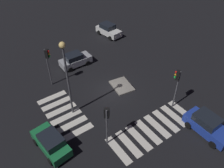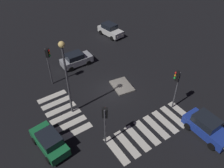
{
  "view_description": "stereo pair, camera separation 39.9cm",
  "coord_description": "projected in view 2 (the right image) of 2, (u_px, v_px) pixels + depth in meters",
  "views": [
    {
      "loc": [
        15.58,
        -11.03,
        16.96
      ],
      "look_at": [
        0.0,
        0.0,
        1.0
      ],
      "focal_mm": 36.42,
      "sensor_mm": 36.0,
      "label": 1
    },
    {
      "loc": [
        15.8,
        -10.7,
        16.96
      ],
      "look_at": [
        0.0,
        0.0,
        1.0
      ],
      "focal_mm": 36.42,
      "sensor_mm": 36.0,
      "label": 2
    }
  ],
  "objects": [
    {
      "name": "traffic_island",
      "position": [
        122.0,
        86.0,
        26.03
      ],
      "size": [
        2.98,
        2.41,
        0.18
      ],
      "color": "gray",
      "rests_on": "ground"
    },
    {
      "name": "ground_plane",
      "position": [
        112.0,
        91.0,
        25.52
      ],
      "size": [
        80.0,
        80.0,
        0.0
      ],
      "primitive_type": "plane",
      "color": "black"
    },
    {
      "name": "car_green",
      "position": [
        49.0,
        141.0,
        19.25
      ],
      "size": [
        4.24,
        2.29,
        1.78
      ],
      "rotation": [
        0.0,
        0.0,
        3.26
      ],
      "color": "#196B38",
      "rests_on": "ground"
    },
    {
      "name": "crosswalk_side",
      "position": [
        152.0,
        130.0,
        21.3
      ],
      "size": [
        3.2,
        8.75,
        0.02
      ],
      "color": "silver",
      "rests_on": "ground"
    },
    {
      "name": "street_lamp",
      "position": [
        65.0,
        68.0,
        19.58
      ],
      "size": [
        0.56,
        0.56,
        8.05
      ],
      "color": "#47474C",
      "rests_on": "ground"
    },
    {
      "name": "crosswalk_near",
      "position": [
        63.0,
        113.0,
        22.95
      ],
      "size": [
        6.45,
        3.2,
        0.02
      ],
      "color": "silver",
      "rests_on": "ground"
    },
    {
      "name": "traffic_light_east",
      "position": [
        105.0,
        118.0,
        18.25
      ],
      "size": [
        0.53,
        0.54,
        4.18
      ],
      "rotation": [
        0.0,
        0.0,
        2.46
      ],
      "color": "#47474C",
      "rests_on": "ground"
    },
    {
      "name": "traffic_light_north",
      "position": [
        177.0,
        81.0,
        21.39
      ],
      "size": [
        0.53,
        0.54,
        4.53
      ],
      "rotation": [
        0.0,
        0.0,
        -2.56
      ],
      "color": "#47474C",
      "rests_on": "ground"
    },
    {
      "name": "traffic_light_south",
      "position": [
        48.0,
        58.0,
        24.2
      ],
      "size": [
        0.54,
        0.54,
        4.69
      ],
      "rotation": [
        0.0,
        0.0,
        0.79
      ],
      "color": "#47474C",
      "rests_on": "ground"
    },
    {
      "name": "car_blue",
      "position": [
        207.0,
        127.0,
        20.38
      ],
      "size": [
        4.37,
        2.08,
        1.89
      ],
      "rotation": [
        0.0,
        0.0,
        0.01
      ],
      "color": "#1E389E",
      "rests_on": "ground"
    },
    {
      "name": "car_silver",
      "position": [
        76.0,
        59.0,
        28.84
      ],
      "size": [
        1.91,
        4.05,
        1.75
      ],
      "rotation": [
        0.0,
        0.0,
        1.57
      ],
      "color": "#9EA0A5",
      "rests_on": "ground"
    },
    {
      "name": "car_white",
      "position": [
        110.0,
        30.0,
        35.03
      ],
      "size": [
        4.38,
        2.43,
        1.83
      ],
      "rotation": [
        0.0,
        0.0,
        0.14
      ],
      "color": "silver",
      "rests_on": "ground"
    }
  ]
}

